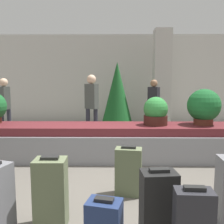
# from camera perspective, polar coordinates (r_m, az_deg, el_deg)

# --- Properties ---
(ground_plane) EXTENTS (18.00, 18.00, 0.00)m
(ground_plane) POSITION_cam_1_polar(r_m,az_deg,el_deg) (3.43, -0.35, -18.96)
(ground_plane) COLOR #59544C
(back_wall) EXTENTS (18.00, 0.06, 3.20)m
(back_wall) POSITION_cam_1_polar(r_m,az_deg,el_deg) (9.34, 0.33, 7.62)
(back_wall) COLOR beige
(back_wall) RESTS_ON ground_plane
(carousel) EXTENTS (8.47, 0.99, 0.66)m
(carousel) POSITION_cam_1_polar(r_m,az_deg,el_deg) (4.93, 0.00, -6.85)
(carousel) COLOR gray
(carousel) RESTS_ON ground_plane
(pillar) EXTENTS (0.55, 0.55, 3.20)m
(pillar) POSITION_cam_1_polar(r_m,az_deg,el_deg) (8.57, 11.29, 7.54)
(pillar) COLOR beige
(pillar) RESTS_ON ground_plane
(suitcase_0) EXTENTS (0.33, 0.26, 0.75)m
(suitcase_0) POSITION_cam_1_polar(r_m,az_deg,el_deg) (2.76, -13.79, -17.54)
(suitcase_0) COLOR #5B6647
(suitcase_0) RESTS_ON ground_plane
(suitcase_5) EXTENTS (0.33, 0.25, 0.76)m
(suitcase_5) POSITION_cam_1_polar(r_m,az_deg,el_deg) (2.40, 10.52, -21.39)
(suitcase_5) COLOR black
(suitcase_5) RESTS_ON ground_plane
(suitcase_6) EXTENTS (0.37, 0.25, 0.66)m
(suitcase_6) POSITION_cam_1_polar(r_m,az_deg,el_deg) (3.39, 3.79, -13.39)
(suitcase_6) COLOR #5B6647
(suitcase_6) RESTS_ON ground_plane
(potted_plant_1) EXTENTS (0.47, 0.47, 0.55)m
(potted_plant_1) POSITION_cam_1_polar(r_m,az_deg,el_deg) (4.89, 9.95, 0.01)
(potted_plant_1) COLOR #381914
(potted_plant_1) RESTS_ON carousel
(potted_plant_2) EXTENTS (0.64, 0.64, 0.70)m
(potted_plant_2) POSITION_cam_1_polar(r_m,az_deg,el_deg) (5.15, 20.26, 1.15)
(potted_plant_2) COLOR #4C2319
(potted_plant_2) RESTS_ON carousel
(traveler_0) EXTENTS (0.37, 0.32, 1.67)m
(traveler_0) POSITION_cam_1_polar(r_m,az_deg,el_deg) (6.43, -4.68, 2.50)
(traveler_0) COLOR #282833
(traveler_0) RESTS_ON ground_plane
(traveler_1) EXTENTS (0.36, 0.34, 1.56)m
(traveler_1) POSITION_cam_1_polar(r_m,az_deg,el_deg) (7.54, 9.48, 2.47)
(traveler_1) COLOR #282833
(traveler_1) RESTS_ON ground_plane
(traveler_2) EXTENTS (0.36, 0.34, 1.59)m
(traveler_2) POSITION_cam_1_polar(r_m,az_deg,el_deg) (7.31, -23.34, 2.01)
(traveler_2) COLOR #282833
(traveler_2) RESTS_ON ground_plane
(decorated_tree) EXTENTS (0.97, 0.97, 2.11)m
(decorated_tree) POSITION_cam_1_polar(r_m,az_deg,el_deg) (7.98, 1.18, 4.45)
(decorated_tree) COLOR #4C331E
(decorated_tree) RESTS_ON ground_plane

